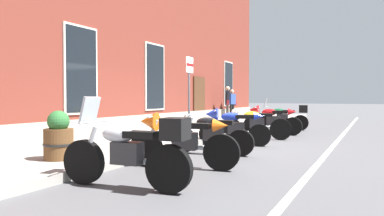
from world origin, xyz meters
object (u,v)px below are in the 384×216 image
Objects in this scene: parking_sign at (189,85)px; motorcycle_silver_touring at (131,151)px; motorcycle_blue_sport at (231,125)px; pedestrian_dark_jacket at (228,101)px; motorcycle_black_naked at (210,134)px; barrel_planter at (59,138)px; motorcycle_yellow_naked at (255,124)px; motorcycle_red_sport at (270,119)px; pedestrian_blue_top at (232,102)px; motorcycle_orange_sport at (179,138)px; motorcycle_green_touring at (284,117)px.

motorcycle_silver_touring is at bearing -160.71° from parking_sign.
parking_sign reaches higher than motorcycle_blue_sport.
motorcycle_black_naked is at bearing -159.70° from pedestrian_dark_jacket.
barrel_planter is (-2.71, 1.84, 0.09)m from motorcycle_black_naked.
pedestrian_dark_jacket is at bearing 30.04° from motorcycle_yellow_naked.
motorcycle_red_sport is 6.24m from pedestrian_blue_top.
motorcycle_orange_sport is 8.33m from motorcycle_green_touring.
parking_sign is at bearing 143.18° from motorcycle_yellow_naked.
pedestrian_blue_top is 1.75× the size of barrel_planter.
motorcycle_green_touring reaches higher than motorcycle_blue_sport.
motorcycle_silver_touring reaches higher than motorcycle_green_touring.
motorcycle_red_sport is 1.19× the size of pedestrian_dark_jacket.
barrel_planter is at bearing 165.97° from motorcycle_red_sport.
pedestrian_dark_jacket is 1.00m from pedestrian_blue_top.
motorcycle_blue_sport is at bearing 177.41° from motorcycle_red_sport.
motorcycle_green_touring is (3.47, -0.10, 0.06)m from motorcycle_yellow_naked.
motorcycle_black_naked is at bearing 4.42° from motorcycle_orange_sport.
motorcycle_black_naked is 3.28m from barrel_planter.
barrel_planter is at bearing 173.14° from parking_sign.
motorcycle_yellow_naked is at bearing 178.36° from motorcycle_green_touring.
motorcycle_yellow_naked is at bearing -36.82° from parking_sign.
motorcycle_orange_sport is at bearing -178.63° from motorcycle_yellow_naked.
motorcycle_silver_touring is 1.20× the size of pedestrian_dark_jacket.
parking_sign is at bearing 157.93° from motorcycle_red_sport.
motorcycle_yellow_naked is at bearing 178.98° from motorcycle_red_sport.
pedestrian_dark_jacket is (5.76, 3.33, 0.66)m from motorcycle_yellow_naked.
motorcycle_yellow_naked is 1.61m from motorcycle_red_sport.
parking_sign is at bearing 19.29° from motorcycle_silver_touring.
motorcycle_green_touring is 9.60m from barrel_planter.
pedestrian_dark_jacket reaches higher than motorcycle_yellow_naked.
motorcycle_orange_sport is at bearing -61.59° from barrel_planter.
motorcycle_orange_sport is 1.22× the size of pedestrian_dark_jacket.
parking_sign is (1.40, 1.35, 1.21)m from motorcycle_black_naked.
pedestrian_dark_jacket is at bearing 56.34° from motorcycle_green_touring.
motorcycle_black_naked is at bearing 179.06° from motorcycle_green_touring.
motorcycle_silver_touring is 9.89m from motorcycle_green_touring.
pedestrian_blue_top reaches higher than motorcycle_red_sport.
pedestrian_dark_jacket is (7.42, 3.21, 0.58)m from motorcycle_blue_sport.
motorcycle_red_sport is 5.37m from pedestrian_dark_jacket.
motorcycle_green_touring is at bearing 0.90° from motorcycle_silver_touring.
motorcycle_black_naked is 9.59m from pedestrian_dark_jacket.
pedestrian_blue_top is 8.84m from parking_sign.
motorcycle_red_sport is at bearing -22.07° from parking_sign.
motorcycle_orange_sport is 4.86m from motorcycle_yellow_naked.
motorcycle_blue_sport is (4.76, 0.37, 0.01)m from motorcycle_silver_touring.
motorcycle_green_touring is at bearing -1.64° from motorcycle_yellow_naked.
motorcycle_yellow_naked reaches higher than motorcycle_black_naked.
pedestrian_dark_jacket reaches higher than motorcycle_black_naked.
motorcycle_blue_sport is 8.10m from pedestrian_dark_jacket.
motorcycle_black_naked is (1.64, 0.13, -0.10)m from motorcycle_orange_sport.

